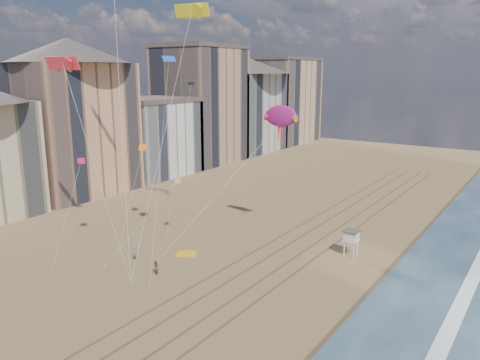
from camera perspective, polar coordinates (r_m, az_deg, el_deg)
name	(u,v)px	position (r m, az deg, el deg)	size (l,w,h in m)	color
wet_sand	(444,255)	(64.85, 23.56, -8.33)	(260.00, 260.00, 0.00)	#42301E
foam	(480,262)	(64.33, 27.26, -8.88)	(260.00, 260.00, 0.00)	white
tracks	(290,251)	(60.88, 6.13, -8.64)	(7.68, 120.00, 0.01)	brown
buildings	(185,110)	(114.02, -6.75, 8.49)	(34.72, 131.35, 29.00)	#C6B284
lifeguard_stand	(351,236)	(59.88, 13.43, -6.68)	(1.86, 1.86, 3.36)	silver
grounded_kite	(187,254)	(59.87, -6.51, -8.90)	(2.49, 1.58, 0.28)	#FFA915
show_kite	(281,116)	(62.13, 4.97, 7.75)	(5.86, 9.27, 24.58)	#96176B
kite_flyer_a	(135,254)	(59.00, -12.69, -8.84)	(0.55, 0.36, 1.51)	#505D67
kite_flyer_b	(156,268)	(54.52, -10.22, -10.50)	(0.82, 0.64, 1.68)	brown
small_kites	(154,115)	(60.29, -10.50, 7.76)	(14.81, 17.86, 16.09)	blue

